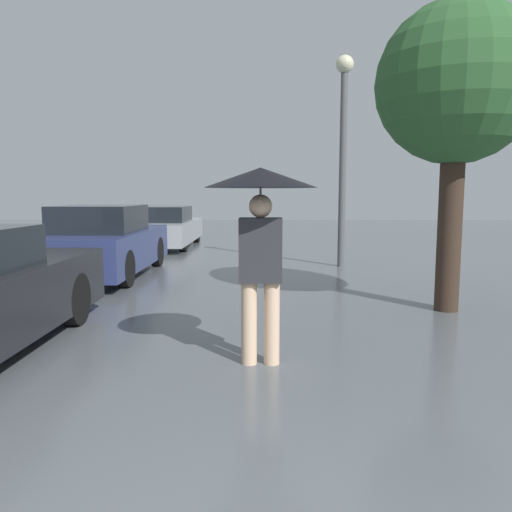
{
  "coord_description": "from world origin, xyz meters",
  "views": [
    {
      "loc": [
        -0.21,
        -1.01,
        1.57
      ],
      "look_at": [
        -0.27,
        3.49,
        1.01
      ],
      "focal_mm": 35.0,
      "sensor_mm": 36.0,
      "label": 1
    }
  ],
  "objects_px": {
    "pedestrian": "(261,210)",
    "parked_car_farthest": "(162,228)",
    "parked_car_middle": "(104,243)",
    "tree": "(456,87)",
    "street_lamp": "(343,133)"
  },
  "relations": [
    {
      "from": "pedestrian",
      "to": "parked_car_farthest",
      "type": "xyz_separation_m",
      "value": [
        -3.02,
        10.41,
        -0.86
      ]
    },
    {
      "from": "pedestrian",
      "to": "street_lamp",
      "type": "xyz_separation_m",
      "value": [
        1.73,
        6.36,
        1.44
      ]
    },
    {
      "from": "tree",
      "to": "pedestrian",
      "type": "bearing_deg",
      "value": -138.97
    },
    {
      "from": "pedestrian",
      "to": "parked_car_farthest",
      "type": "height_order",
      "value": "pedestrian"
    },
    {
      "from": "pedestrian",
      "to": "parked_car_middle",
      "type": "distance_m",
      "value": 5.94
    },
    {
      "from": "pedestrian",
      "to": "parked_car_middle",
      "type": "height_order",
      "value": "pedestrian"
    },
    {
      "from": "parked_car_middle",
      "to": "street_lamp",
      "type": "xyz_separation_m",
      "value": [
        4.78,
        1.33,
        2.24
      ]
    },
    {
      "from": "parked_car_farthest",
      "to": "tree",
      "type": "height_order",
      "value": "tree"
    },
    {
      "from": "tree",
      "to": "street_lamp",
      "type": "xyz_separation_m",
      "value": [
        -0.79,
        4.17,
        -0.08
      ]
    },
    {
      "from": "parked_car_middle",
      "to": "tree",
      "type": "relative_size",
      "value": 1.01
    },
    {
      "from": "pedestrian",
      "to": "parked_car_middle",
      "type": "relative_size",
      "value": 0.44
    },
    {
      "from": "parked_car_middle",
      "to": "parked_car_farthest",
      "type": "distance_m",
      "value": 5.38
    },
    {
      "from": "parked_car_farthest",
      "to": "street_lamp",
      "type": "distance_m",
      "value": 6.65
    },
    {
      "from": "pedestrian",
      "to": "parked_car_farthest",
      "type": "bearing_deg",
      "value": 106.16
    },
    {
      "from": "parked_car_middle",
      "to": "street_lamp",
      "type": "height_order",
      "value": "street_lamp"
    }
  ]
}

